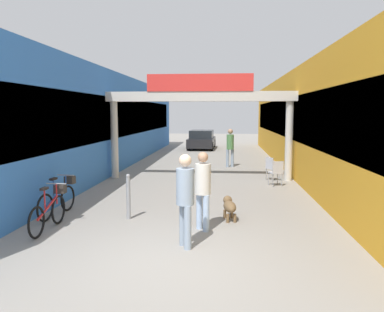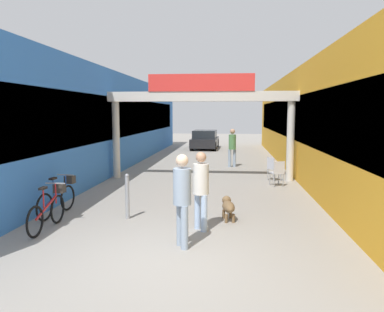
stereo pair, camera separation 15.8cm
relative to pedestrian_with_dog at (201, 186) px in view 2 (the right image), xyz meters
name	(u,v)px [view 2 (the right image)]	position (x,y,z in m)	size (l,w,h in m)	color
ground_plane	(166,258)	(-0.49, -1.67, -0.99)	(80.00, 80.00, 0.00)	gray
storefront_left	(99,122)	(-5.58, 9.33, 1.15)	(3.00, 26.00, 4.27)	blue
storefront_right	(320,122)	(4.60, 9.33, 1.15)	(3.00, 26.00, 4.27)	gold
arcade_sign_gateway	(201,106)	(-0.49, 6.29, 1.84)	(7.40, 0.47, 3.99)	beige
pedestrian_with_dog	(201,186)	(0.00, 0.00, 0.00)	(0.48, 0.48, 1.72)	#A5BFE0
pedestrian_companion	(182,194)	(-0.27, -1.08, 0.04)	(0.46, 0.46, 1.79)	#8C9EB2
pedestrian_carrying_crate	(232,145)	(0.71, 9.76, 0.06)	(0.42, 0.42, 1.81)	#8C9EB2
dog_on_leash	(228,206)	(0.59, 0.86, -0.66)	(0.39, 0.75, 0.53)	brown
bicycle_red_nearest	(49,209)	(-3.35, -0.23, -0.55)	(0.46, 1.69, 0.98)	black
bicycle_blue_second	(59,197)	(-3.67, 0.92, -0.55)	(0.46, 1.69, 0.98)	black
bollard_post_metal	(127,196)	(-1.84, 0.71, -0.43)	(0.10, 0.10, 1.11)	gray
cafe_chair_aluminium_nearer	(278,171)	(2.27, 5.15, -0.45)	(0.51, 0.51, 0.89)	gray
cafe_chair_aluminium_farther	(273,167)	(2.23, 6.26, -0.45)	(0.55, 0.55, 0.89)	gray
parked_car_black	(205,140)	(-1.19, 18.69, -0.35)	(1.89, 4.05, 1.33)	black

